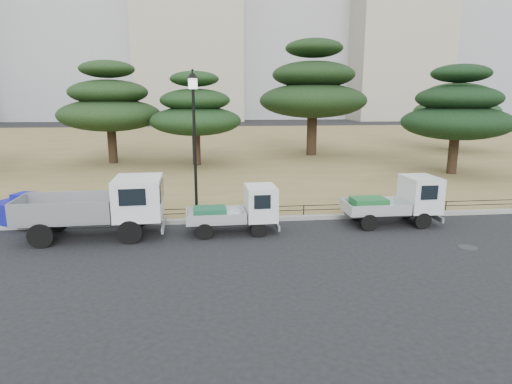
{
  "coord_description": "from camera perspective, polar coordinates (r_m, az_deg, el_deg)",
  "views": [
    {
      "loc": [
        -1.77,
        -13.37,
        4.7
      ],
      "look_at": [
        0.0,
        2.0,
        1.3
      ],
      "focal_mm": 30.0,
      "sensor_mm": 36.0,
      "label": 1
    }
  ],
  "objects": [
    {
      "name": "ground",
      "position": [
        14.28,
        0.92,
        -6.82
      ],
      "size": [
        220.0,
        220.0,
        0.0
      ],
      "primitive_type": "plane",
      "color": "black"
    },
    {
      "name": "lawn",
      "position": [
        44.25,
        -4.27,
        6.35
      ],
      "size": [
        120.0,
        56.0,
        0.15
      ],
      "primitive_type": "cube",
      "color": "olive",
      "rests_on": "ground"
    },
    {
      "name": "curb",
      "position": [
        16.72,
        -0.24,
        -3.65
      ],
      "size": [
        120.0,
        0.25,
        0.16
      ],
      "primitive_type": "cube",
      "color": "gray",
      "rests_on": "ground"
    },
    {
      "name": "truck_large",
      "position": [
        15.51,
        -19.95,
        -1.62
      ],
      "size": [
        4.78,
        2.04,
        2.06
      ],
      "rotation": [
        0.0,
        0.0,
        0.03
      ],
      "color": "black",
      "rests_on": "ground"
    },
    {
      "name": "truck_kei_front",
      "position": [
        15.16,
        -2.27,
        -2.4
      ],
      "size": [
        3.2,
        1.45,
        1.67
      ],
      "rotation": [
        0.0,
        0.0,
        0.03
      ],
      "color": "black",
      "rests_on": "ground"
    },
    {
      "name": "truck_kei_rear",
      "position": [
        16.99,
        18.38,
        -1.14
      ],
      "size": [
        3.49,
        1.54,
        1.82
      ],
      "rotation": [
        0.0,
        0.0,
        0.01
      ],
      "color": "black",
      "rests_on": "ground"
    },
    {
      "name": "street_lamp",
      "position": [
        16.3,
        -8.27,
        9.33
      ],
      "size": [
        0.49,
        0.49,
        5.5
      ],
      "color": "black",
      "rests_on": "lawn"
    },
    {
      "name": "pipe_fence",
      "position": [
        16.77,
        -0.29,
        -2.33
      ],
      "size": [
        38.0,
        0.04,
        0.4
      ],
      "color": "black",
      "rests_on": "lawn"
    },
    {
      "name": "tarp_pile",
      "position": [
        18.21,
        -28.9,
        -2.18
      ],
      "size": [
        2.05,
        1.8,
        1.14
      ],
      "rotation": [
        0.0,
        0.0,
        -0.39
      ],
      "color": "#131598",
      "rests_on": "lawn"
    },
    {
      "name": "manhole",
      "position": [
        15.45,
        26.41,
        -6.64
      ],
      "size": [
        0.6,
        0.6,
        0.01
      ],
      "primitive_type": "cylinder",
      "color": "#2D2D30",
      "rests_on": "ground"
    },
    {
      "name": "pine_west_near",
      "position": [
        32.21,
        -18.95,
        10.94
      ],
      "size": [
        7.12,
        7.12,
        7.12
      ],
      "color": "black",
      "rests_on": "lawn"
    },
    {
      "name": "pine_center_left",
      "position": [
        29.93,
        -8.09,
        10.58
      ],
      "size": [
        6.25,
        6.25,
        6.35
      ],
      "color": "black",
      "rests_on": "lawn"
    },
    {
      "name": "pine_center_right",
      "position": [
        35.27,
        7.61,
        13.46
      ],
      "size": [
        8.58,
        8.58,
        9.11
      ],
      "color": "black",
      "rests_on": "lawn"
    },
    {
      "name": "pine_east_near",
      "position": [
        28.74,
        25.24,
        9.67
      ],
      "size": [
        6.46,
        6.46,
        6.53
      ],
      "color": "black",
      "rests_on": "lawn"
    },
    {
      "name": "pine_east_far",
      "position": [
        41.79,
        25.23,
        10.66
      ],
      "size": [
        7.13,
        7.13,
        7.17
      ],
      "color": "black",
      "rests_on": "lawn"
    },
    {
      "name": "tower_east",
      "position": [
        105.89,
        18.19,
        22.3
      ],
      "size": [
        20.0,
        18.0,
        48.0
      ],
      "primitive_type": "cube",
      "color": "#AAA08C",
      "rests_on": "ground"
    }
  ]
}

